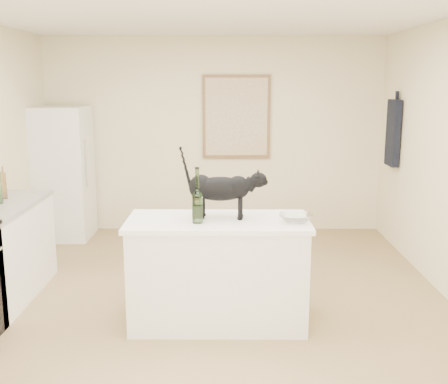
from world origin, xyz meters
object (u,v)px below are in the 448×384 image
at_px(fridge, 63,173).
at_px(wine_bottle, 197,199).
at_px(glass_bowl, 296,218).
at_px(black_cat, 220,192).

distance_m(fridge, wine_bottle, 3.27).
xyz_separation_m(wine_bottle, glass_bowl, (0.79, 0.03, -0.17)).
height_order(fridge, glass_bowl, fridge).
distance_m(wine_bottle, glass_bowl, 0.81).
distance_m(fridge, black_cat, 3.25).
distance_m(fridge, glass_bowl, 3.76).
height_order(fridge, wine_bottle, fridge).
relative_size(wine_bottle, glass_bowl, 1.48).
height_order(wine_bottle, glass_bowl, wine_bottle).
bearing_deg(glass_bowl, black_cat, 167.64).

